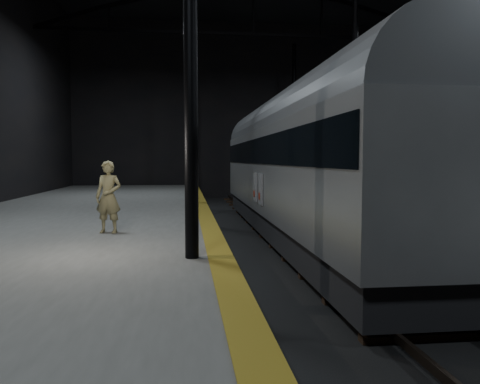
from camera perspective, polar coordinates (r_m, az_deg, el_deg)
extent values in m
plane|color=black|center=(13.78, 10.07, -8.14)|extent=(44.00, 44.00, 0.00)
cube|color=#565653|center=(13.59, -22.01, -6.39)|extent=(9.00, 43.80, 1.00)
cube|color=olive|center=(13.05, -3.71, -4.28)|extent=(0.50, 43.80, 0.01)
cube|color=#3F3328|center=(13.56, 7.14, -7.57)|extent=(0.08, 43.00, 0.14)
cube|color=#3F3328|center=(13.97, 12.93, -7.30)|extent=(0.08, 43.00, 0.14)
cube|color=black|center=(13.77, 10.08, -7.89)|extent=(2.40, 42.00, 0.12)
cylinder|color=black|center=(21.13, -6.46, 12.46)|extent=(0.26, 0.26, 10.00)
cylinder|color=black|center=(22.49, 13.74, 11.85)|extent=(0.26, 0.26, 10.00)
cylinder|color=black|center=(33.04, -6.56, 9.39)|extent=(0.26, 0.26, 10.00)
cylinder|color=black|center=(33.93, 6.56, 9.24)|extent=(0.26, 0.26, 10.00)
cube|color=black|center=(28.10, 1.62, 18.67)|extent=(23.60, 0.15, 0.18)
cube|color=#9DA0A5|center=(16.62, 6.95, 2.60)|extent=(2.83, 19.50, 2.92)
cube|color=black|center=(16.76, 6.89, -3.67)|extent=(2.58, 19.11, 0.83)
cube|color=black|center=(16.62, 6.97, 4.95)|extent=(2.89, 19.21, 0.88)
cylinder|color=slate|center=(16.65, 6.99, 7.64)|extent=(2.77, 19.30, 2.77)
cube|color=black|center=(10.44, 15.86, -10.53)|extent=(1.75, 2.14, 0.34)
cube|color=black|center=(23.44, 2.96, -2.35)|extent=(1.75, 2.14, 0.34)
cube|color=silver|center=(15.40, 2.56, 0.34)|extent=(0.04, 0.73, 1.02)
cube|color=silver|center=(16.55, 1.91, 0.60)|extent=(0.04, 0.73, 1.02)
cylinder|color=maroon|center=(15.59, 2.38, -0.51)|extent=(0.03, 0.25, 0.25)
cylinder|color=maroon|center=(16.74, 1.75, -0.20)|extent=(0.03, 0.25, 0.25)
imported|color=#8E8457|center=(12.39, -15.74, -0.58)|extent=(0.77, 0.61, 1.85)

